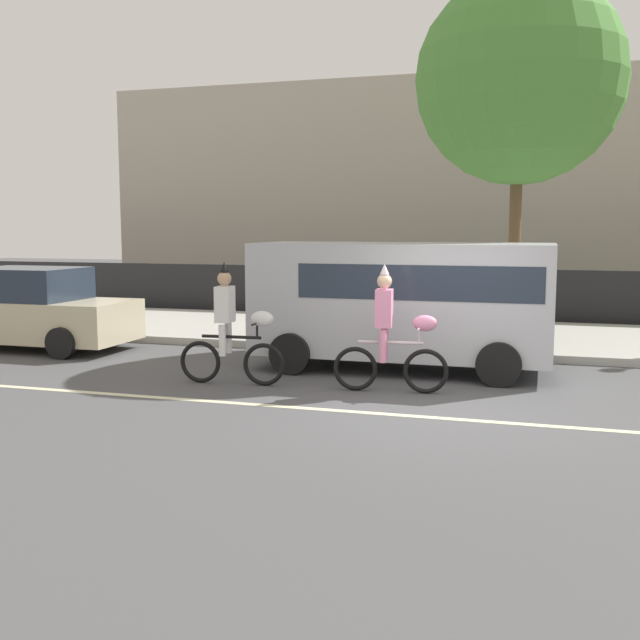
# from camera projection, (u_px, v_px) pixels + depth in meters

# --- Properties ---
(ground_plane) EXTENTS (80.00, 80.00, 0.00)m
(ground_plane) POSITION_uv_depth(u_px,v_px,m) (442.00, 409.00, 10.13)
(ground_plane) COLOR #4C4C4F
(road_centre_line) EXTENTS (36.00, 0.14, 0.01)m
(road_centre_line) POSITION_uv_depth(u_px,v_px,m) (437.00, 418.00, 9.66)
(road_centre_line) COLOR beige
(road_centre_line) RESTS_ON ground
(sidewalk_curb) EXTENTS (60.00, 5.00, 0.15)m
(sidewalk_curb) POSITION_uv_depth(u_px,v_px,m) (482.00, 337.00, 16.30)
(sidewalk_curb) COLOR #ADAAA3
(sidewalk_curb) RESTS_ON ground
(fence_line) EXTENTS (40.00, 0.08, 1.40)m
(fence_line) POSITION_uv_depth(u_px,v_px,m) (492.00, 296.00, 18.98)
(fence_line) COLOR black
(fence_line) RESTS_ON ground
(building_backdrop) EXTENTS (28.00, 8.00, 7.22)m
(building_backdrop) POSITION_uv_depth(u_px,v_px,m) (526.00, 194.00, 26.63)
(building_backdrop) COLOR #B2A899
(building_backdrop) RESTS_ON ground
(parade_cyclist_zebra) EXTENTS (1.72, 0.50, 1.92)m
(parade_cyclist_zebra) POSITION_uv_depth(u_px,v_px,m) (232.00, 331.00, 11.64)
(parade_cyclist_zebra) COLOR black
(parade_cyclist_zebra) RESTS_ON ground
(parade_cyclist_pink) EXTENTS (1.72, 0.50, 1.92)m
(parade_cyclist_pink) POSITION_uv_depth(u_px,v_px,m) (391.00, 336.00, 11.08)
(parade_cyclist_pink) COLOR black
(parade_cyclist_pink) RESTS_ON ground
(parked_van_silver) EXTENTS (5.00, 2.22, 2.18)m
(parked_van_silver) POSITION_uv_depth(u_px,v_px,m) (407.00, 296.00, 12.82)
(parked_van_silver) COLOR silver
(parked_van_silver) RESTS_ON ground
(parked_car_beige) EXTENTS (4.10, 1.92, 1.64)m
(parked_car_beige) POSITION_uv_depth(u_px,v_px,m) (32.00, 310.00, 15.08)
(parked_car_beige) COLOR beige
(parked_car_beige) RESTS_ON ground
(street_tree_near_lamp) EXTENTS (4.13, 4.13, 7.26)m
(street_tree_near_lamp) POSITION_uv_depth(u_px,v_px,m) (520.00, 80.00, 14.81)
(street_tree_near_lamp) COLOR brown
(street_tree_near_lamp) RESTS_ON sidewalk_curb
(pedestrian_onlooker) EXTENTS (0.32, 0.20, 1.62)m
(pedestrian_onlooker) POSITION_uv_depth(u_px,v_px,m) (331.00, 285.00, 18.55)
(pedestrian_onlooker) COLOR #33333D
(pedestrian_onlooker) RESTS_ON sidewalk_curb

